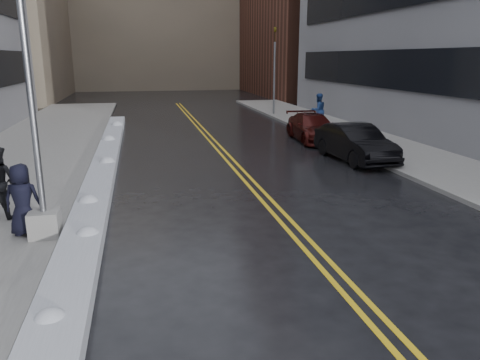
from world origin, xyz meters
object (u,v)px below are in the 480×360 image
lamppost (35,133)px  car_black (355,143)px  fire_hydrant (373,140)px  car_maroon (313,128)px  traffic_signal (274,68)px  pedestrian_east (318,110)px  pedestrian_c (22,200)px

lamppost → car_black: (10.75, 6.57, -1.79)m
fire_hydrant → car_maroon: car_maroon is taller
traffic_signal → car_black: traffic_signal is taller
fire_hydrant → traffic_signal: traffic_signal is taller
traffic_signal → car_maroon: (-1.00, -10.54, -2.73)m
fire_hydrant → pedestrian_east: 7.03m
fire_hydrant → pedestrian_c: bearing=-148.6°
fire_hydrant → car_black: 2.11m
fire_hydrant → car_maroon: 3.77m
car_black → fire_hydrant: bearing=38.9°
traffic_signal → car_black: bearing=-93.9°
pedestrian_east → pedestrian_c: bearing=35.0°
lamppost → traffic_signal: 24.98m
pedestrian_c → car_maroon: pedestrian_c is taller
fire_hydrant → traffic_signal: size_ratio=0.12×
pedestrian_c → pedestrian_east: size_ratio=0.86×
pedestrian_c → car_black: bearing=-143.0°
car_black → pedestrian_c: bearing=-154.1°
pedestrian_c → pedestrian_east: 19.64m
lamppost → car_black: size_ratio=1.68×
fire_hydrant → car_maroon: size_ratio=0.16×
lamppost → fire_hydrant: (12.30, 8.00, -1.98)m
fire_hydrant → traffic_signal: 14.30m
pedestrian_east → car_maroon: (-1.65, -3.54, -0.45)m
pedestrian_c → pedestrian_east: bearing=-123.7°
car_maroon → pedestrian_c: bearing=-132.2°
traffic_signal → car_maroon: traffic_signal is taller
lamppost → fire_hydrant: bearing=33.0°
car_black → car_maroon: size_ratio=0.98×
lamppost → car_maroon: lamppost is taller
fire_hydrant → car_maroon: (-1.50, 3.46, 0.12)m
traffic_signal → car_black: (-1.05, -15.43, -2.65)m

